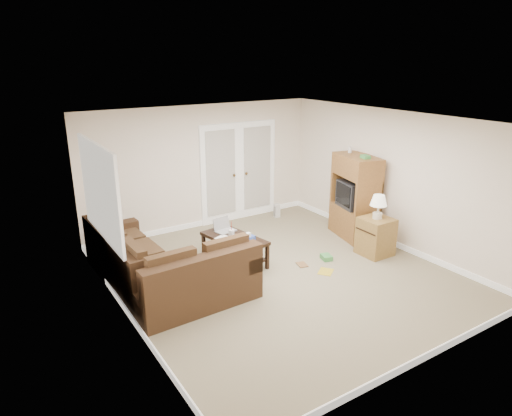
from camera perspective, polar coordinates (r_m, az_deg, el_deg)
floor at (r=7.55m, az=2.97°, el=-8.25°), size 5.50×5.50×0.00m
ceiling at (r=6.81m, az=3.32°, el=10.91°), size 5.00×5.50×0.02m
wall_left at (r=6.05m, az=-16.54°, el=-3.07°), size 0.02×5.50×2.50m
wall_right at (r=8.73m, az=16.63°, el=3.47°), size 0.02×5.50×2.50m
wall_back at (r=9.37m, az=-6.75°, el=5.11°), size 5.00×0.02×2.50m
wall_front at (r=5.25m, az=21.00°, el=-6.89°), size 5.00×0.02×2.50m
baseboards at (r=7.53m, az=2.97°, el=-7.91°), size 5.00×5.50×0.10m
french_doors at (r=9.78m, az=-2.12°, el=4.49°), size 1.80×0.05×2.13m
window_left at (r=6.89m, az=-18.89°, el=1.94°), size 0.05×1.92×1.42m
sectional_sofa at (r=7.09m, az=-12.06°, el=-7.55°), size 1.93×2.77×0.85m
coffee_table at (r=7.85m, az=-2.76°, el=-5.07°), size 0.79×1.26×0.80m
tv_armoire at (r=9.02m, az=12.26°, el=1.43°), size 0.78×1.11×1.74m
side_cabinet at (r=8.39m, az=14.75°, el=-3.07°), size 0.53×0.53×1.11m
space_heater at (r=10.08m, az=2.63°, el=-0.34°), size 0.13×0.11×0.30m
floor_magazine at (r=7.70m, az=8.70°, el=-7.86°), size 0.36×0.35×0.01m
floor_greenbox at (r=8.13m, az=8.78°, el=-6.11°), size 0.21×0.25×0.08m
floor_book at (r=7.85m, az=5.25°, el=-7.14°), size 0.20×0.25×0.02m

